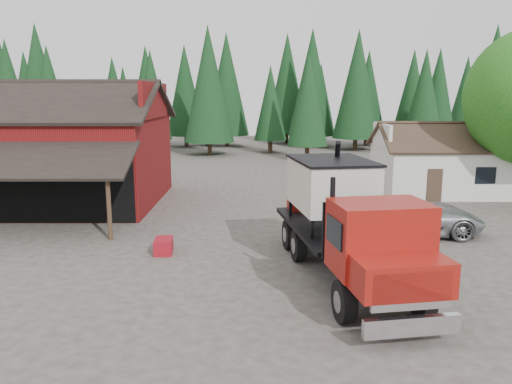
{
  "coord_description": "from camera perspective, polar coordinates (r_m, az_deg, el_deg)",
  "views": [
    {
      "loc": [
        0.75,
        -19.17,
        6.28
      ],
      "look_at": [
        0.84,
        3.86,
        1.8
      ],
      "focal_mm": 35.0,
      "sensor_mm": 36.0,
      "label": 1
    }
  ],
  "objects": [
    {
      "name": "feed_truck",
      "position": [
        17.39,
        10.28,
        -2.94
      ],
      "size": [
        4.23,
        10.45,
        4.58
      ],
      "rotation": [
        0.0,
        0.0,
        0.15
      ],
      "color": "black",
      "rests_on": "ground"
    },
    {
      "name": "ground",
      "position": [
        20.19,
        -2.36,
        -7.12
      ],
      "size": [
        120.0,
        120.0,
        0.0
      ],
      "primitive_type": "plane",
      "color": "#413A33",
      "rests_on": "ground"
    },
    {
      "name": "red_barn",
      "position": [
        31.57,
        -22.12,
        3.67
      ],
      "size": [
        12.8,
        13.63,
        7.18
      ],
      "color": "maroon",
      "rests_on": "ground"
    },
    {
      "name": "near_pine_a",
      "position": [
        52.38,
        -26.39,
        10.0
      ],
      "size": [
        4.4,
        4.4,
        11.4
      ],
      "color": "#382619",
      "rests_on": "ground"
    },
    {
      "name": "farmhouse",
      "position": [
        34.73,
        20.46,
        2.68
      ],
      "size": [
        8.6,
        6.42,
        4.65
      ],
      "color": "silver",
      "rests_on": "ground"
    },
    {
      "name": "near_pine_d",
      "position": [
        53.4,
        -5.44,
        12.15
      ],
      "size": [
        5.28,
        5.28,
        13.4
      ],
      "color": "#382619",
      "rests_on": "ground"
    },
    {
      "name": "conifer_backdrop",
      "position": [
        61.5,
        -0.92,
        5.14
      ],
      "size": [
        76.0,
        16.0,
        16.0
      ],
      "primitive_type": null,
      "color": "black",
      "rests_on": "ground"
    },
    {
      "name": "equip_box",
      "position": [
        20.57,
        -10.51,
        -6.08
      ],
      "size": [
        0.78,
        1.15,
        0.6
      ],
      "primitive_type": "cube",
      "rotation": [
        0.0,
        0.0,
        0.08
      ],
      "color": "maroon",
      "rests_on": "ground"
    },
    {
      "name": "silver_car",
      "position": [
        23.95,
        17.44,
        -2.56
      ],
      "size": [
        6.32,
        3.0,
        1.74
      ],
      "primitive_type": "imported",
      "rotation": [
        0.0,
        0.0,
        1.55
      ],
      "color": "#A0A2A7",
      "rests_on": "ground"
    },
    {
      "name": "near_pine_c",
      "position": [
        49.92,
        25.44,
        10.66
      ],
      "size": [
        4.84,
        4.84,
        12.4
      ],
      "color": "#382619",
      "rests_on": "ground"
    },
    {
      "name": "near_pine_b",
      "position": [
        49.45,
        5.98,
        10.49
      ],
      "size": [
        3.96,
        3.96,
        10.4
      ],
      "color": "#382619",
      "rests_on": "ground"
    }
  ]
}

